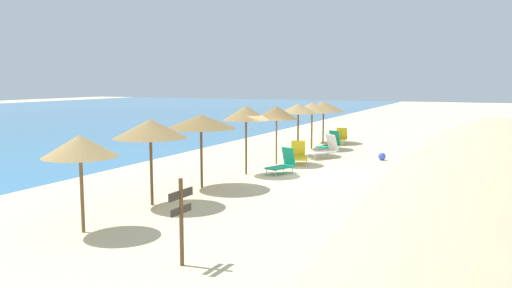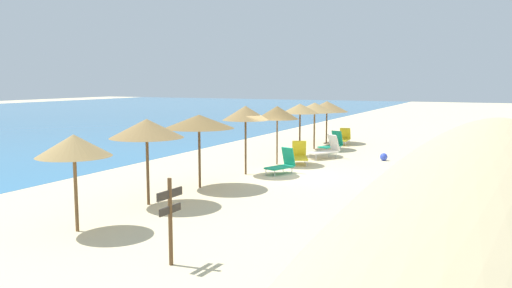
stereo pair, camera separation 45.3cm
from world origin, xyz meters
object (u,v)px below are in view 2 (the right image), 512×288
at_px(beach_umbrella_5, 300,109).
at_px(beach_umbrella_7, 327,107).
at_px(wooden_signpost, 170,214).
at_px(beach_umbrella_0, 74,146).
at_px(lounge_chair_4, 300,155).
at_px(beach_umbrella_2, 199,122).
at_px(beach_umbrella_4, 277,113).
at_px(lounge_chair_1, 344,138).
at_px(lounge_chair_2, 332,144).
at_px(beach_ball, 384,157).
at_px(beach_umbrella_1, 147,129).
at_px(lounge_chair_0, 282,164).
at_px(beach_umbrella_3, 246,113).
at_px(beach_umbrella_6, 315,108).
at_px(lounge_chair_3, 326,149).

relative_size(beach_umbrella_5, beach_umbrella_7, 1.02).
height_order(beach_umbrella_7, wooden_signpost, beach_umbrella_7).
bearing_deg(beach_umbrella_0, lounge_chair_4, -5.88).
bearing_deg(beach_umbrella_2, beach_umbrella_4, -4.51).
xyz_separation_m(lounge_chair_1, lounge_chair_2, (-3.31, -0.30, 0.02)).
xyz_separation_m(beach_umbrella_5, beach_ball, (0.15, -4.37, -2.28)).
relative_size(beach_umbrella_1, beach_umbrella_4, 0.99).
xyz_separation_m(lounge_chair_1, wooden_signpost, (-21.91, -2.51, 0.69)).
height_order(beach_umbrella_5, lounge_chair_0, beach_umbrella_5).
xyz_separation_m(beach_umbrella_2, beach_umbrella_4, (6.08, -0.48, 0.00)).
relative_size(beach_umbrella_2, lounge_chair_0, 1.85).
bearing_deg(lounge_chair_2, lounge_chair_4, 106.85).
bearing_deg(wooden_signpost, beach_ball, -1.21).
distance_m(beach_umbrella_0, lounge_chair_1, 21.02).
height_order(beach_umbrella_3, beach_ball, beach_umbrella_3).
distance_m(beach_umbrella_0, wooden_signpost, 3.96).
bearing_deg(beach_umbrella_6, lounge_chair_2, -115.95).
distance_m(beach_umbrella_6, beach_ball, 5.69).
bearing_deg(beach_umbrella_5, beach_umbrella_0, 178.74).
bearing_deg(lounge_chair_3, beach_umbrella_7, -41.53).
bearing_deg(beach_umbrella_5, beach_umbrella_3, 179.22).
xyz_separation_m(beach_umbrella_1, lounge_chair_3, (11.82, -2.07, -1.96)).
height_order(lounge_chair_3, beach_ball, lounge_chair_3).
xyz_separation_m(beach_umbrella_4, lounge_chair_4, (0.62, -0.90, -2.01)).
xyz_separation_m(beach_umbrella_3, lounge_chair_0, (0.84, -1.33, -2.15)).
bearing_deg(beach_umbrella_3, beach_umbrella_6, 0.55).
relative_size(beach_umbrella_3, lounge_chair_4, 1.83).
xyz_separation_m(beach_umbrella_0, beach_umbrella_1, (3.19, 0.13, 0.17)).
distance_m(beach_umbrella_3, lounge_chair_0, 2.66).
xyz_separation_m(lounge_chair_4, wooden_signpost, (-13.86, -2.34, 0.69)).
bearing_deg(lounge_chair_4, beach_ball, -165.68).
bearing_deg(beach_umbrella_1, beach_umbrella_0, -177.59).
distance_m(beach_umbrella_3, beach_umbrella_7, 12.06).
bearing_deg(lounge_chair_3, lounge_chair_4, 104.73).
distance_m(beach_umbrella_1, lounge_chair_3, 12.16).
xyz_separation_m(lounge_chair_0, wooden_signpost, (-11.13, -2.08, 0.69)).
xyz_separation_m(beach_umbrella_6, lounge_chair_3, (-3.22, -1.77, -1.91)).
xyz_separation_m(beach_umbrella_1, beach_umbrella_4, (9.05, -0.55, 0.01)).
relative_size(beach_umbrella_0, beach_umbrella_6, 0.95).
bearing_deg(beach_umbrella_2, lounge_chair_4, -11.67).
height_order(lounge_chair_0, lounge_chair_1, lounge_chair_0).
bearing_deg(lounge_chair_2, beach_umbrella_2, 100.87).
bearing_deg(beach_ball, beach_umbrella_5, 92.00).
height_order(beach_umbrella_1, lounge_chair_1, beach_umbrella_1).
distance_m(beach_umbrella_3, beach_umbrella_5, 6.15).
relative_size(lounge_chair_2, lounge_chair_4, 1.06).
height_order(lounge_chair_1, lounge_chair_2, lounge_chair_2).
xyz_separation_m(beach_umbrella_3, lounge_chair_2, (8.31, -1.20, -2.13)).
bearing_deg(beach_umbrella_3, beach_umbrella_1, 176.34).
xyz_separation_m(beach_umbrella_2, lounge_chair_2, (11.44, -1.51, -2.00)).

